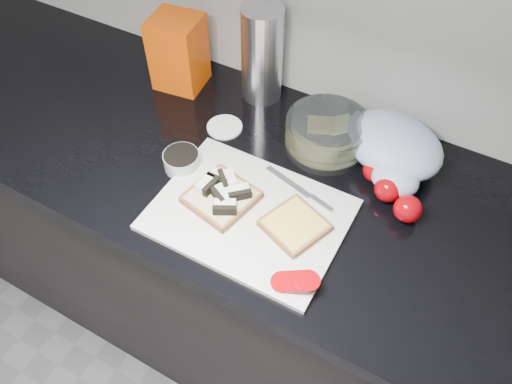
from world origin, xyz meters
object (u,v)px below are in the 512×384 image
glass_bowl (326,134)px  steel_canister (262,54)px  bread_bag (178,52)px  cutting_board (249,215)px

glass_bowl → steel_canister: 0.26m
glass_bowl → steel_canister: bearing=156.7°
steel_canister → bread_bag: bearing=-163.9°
cutting_board → bread_bag: 0.50m
glass_bowl → bread_bag: (-0.44, 0.04, 0.06)m
glass_bowl → steel_canister: size_ratio=0.79×
bread_bag → cutting_board: bearing=-46.3°
bread_bag → glass_bowl: bearing=-12.2°
bread_bag → steel_canister: 0.22m
bread_bag → steel_canister: steel_canister is taller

